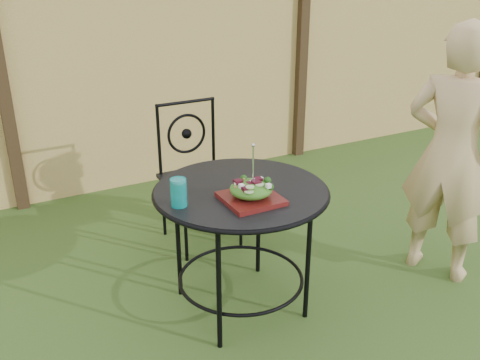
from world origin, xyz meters
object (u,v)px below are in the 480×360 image
Objects in this scene: patio_chair at (197,171)px; diner at (451,155)px; salad_plate at (251,199)px; patio_table at (241,213)px.

diner reaches higher than patio_chair.
patio_chair is 0.62× the size of diner.
patio_chair is 3.52× the size of salad_plate.
diner is 1.29m from salad_plate.
patio_table is 0.22m from salad_plate.
patio_table is at bearing 53.91° from diner.
diner is 5.70× the size of salad_plate.
patio_table is 1.30m from diner.
patio_chair is 1.04m from salad_plate.
patio_chair reaches higher than salad_plate.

